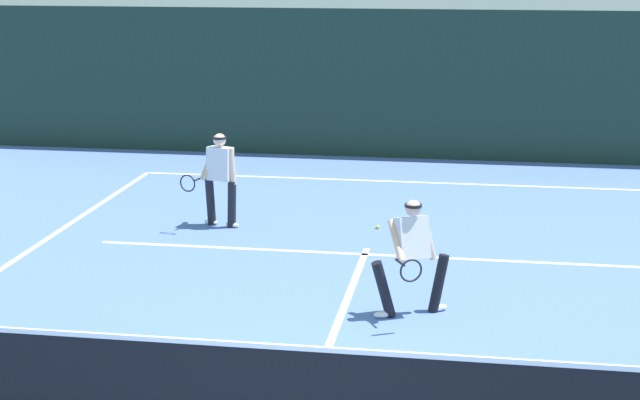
% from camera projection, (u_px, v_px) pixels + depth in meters
% --- Properties ---
extents(court_line_baseline_far, '(10.44, 0.10, 0.01)m').
position_uv_depth(court_line_baseline_far, '(393.00, 181.00, 20.19)').
color(court_line_baseline_far, white).
rests_on(court_line_baseline_far, ground_plane).
extents(court_line_service, '(8.51, 0.10, 0.01)m').
position_uv_depth(court_line_service, '(365.00, 254.00, 15.32)').
color(court_line_service, white).
rests_on(court_line_service, ground_plane).
extents(court_line_centre, '(0.10, 6.40, 0.01)m').
position_uv_depth(court_line_centre, '(339.00, 321.00, 12.56)').
color(court_line_centre, white).
rests_on(court_line_centre, ground_plane).
extents(tennis_net, '(11.44, 0.09, 1.05)m').
position_uv_depth(tennis_net, '(292.00, 392.00, 9.37)').
color(tennis_net, '#1E4723').
rests_on(tennis_net, ground_plane).
extents(player_near, '(1.02, 1.03, 1.53)m').
position_uv_depth(player_near, '(412.00, 253.00, 12.58)').
color(player_near, black).
rests_on(player_near, ground_plane).
extents(player_far, '(0.92, 0.86, 1.61)m').
position_uv_depth(player_far, '(220.00, 176.00, 16.70)').
color(player_far, black).
rests_on(player_far, ground_plane).
extents(tennis_ball, '(0.07, 0.07, 0.07)m').
position_uv_depth(tennis_ball, '(378.00, 227.00, 16.74)').
color(tennis_ball, '#D1E033').
rests_on(tennis_ball, ground_plane).
extents(back_fence_windscreen, '(19.61, 0.12, 3.34)m').
position_uv_depth(back_fence_windscreen, '(404.00, 85.00, 22.14)').
color(back_fence_windscreen, '#1A2F28').
rests_on(back_fence_windscreen, ground_plane).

